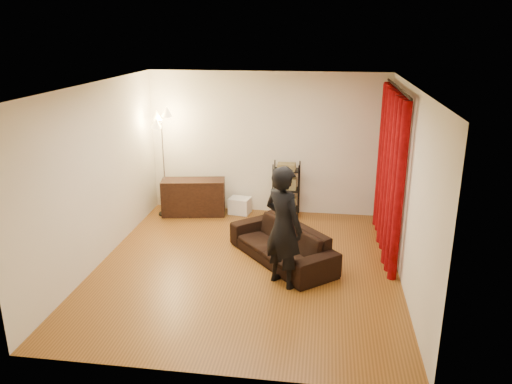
% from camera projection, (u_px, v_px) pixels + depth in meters
% --- Properties ---
extents(floor, '(5.00, 5.00, 0.00)m').
position_uv_depth(floor, '(247.00, 267.00, 7.55)').
color(floor, brown).
rests_on(floor, ground).
extents(ceiling, '(5.00, 5.00, 0.00)m').
position_uv_depth(ceiling, '(246.00, 86.00, 6.71)').
color(ceiling, white).
rests_on(ceiling, ground).
extents(wall_back, '(5.00, 0.00, 5.00)m').
position_uv_depth(wall_back, '(267.00, 144.00, 9.48)').
color(wall_back, beige).
rests_on(wall_back, ground).
extents(wall_front, '(5.00, 0.00, 5.00)m').
position_uv_depth(wall_front, '(205.00, 257.00, 4.77)').
color(wall_front, beige).
rests_on(wall_front, ground).
extents(wall_left, '(0.00, 5.00, 5.00)m').
position_uv_depth(wall_left, '(97.00, 175.00, 7.43)').
color(wall_left, beige).
rests_on(wall_left, ground).
extents(wall_right, '(0.00, 5.00, 5.00)m').
position_uv_depth(wall_right, '(408.00, 188.00, 6.83)').
color(wall_right, beige).
rests_on(wall_right, ground).
extents(curtain_rod, '(0.04, 2.65, 0.04)m').
position_uv_depth(curtain_rod, '(398.00, 88.00, 7.51)').
color(curtain_rod, black).
rests_on(curtain_rod, wall_right).
extents(curtain, '(0.22, 2.65, 2.55)m').
position_uv_depth(curtain, '(390.00, 171.00, 7.92)').
color(curtain, maroon).
rests_on(curtain, ground).
extents(sofa, '(1.83, 1.96, 0.56)m').
position_uv_depth(sofa, '(282.00, 244.00, 7.67)').
color(sofa, black).
rests_on(sofa, ground).
extents(person, '(0.75, 0.71, 1.72)m').
position_uv_depth(person, '(283.00, 227.00, 6.79)').
color(person, black).
rests_on(person, ground).
extents(media_cabinet, '(1.25, 0.64, 0.70)m').
position_uv_depth(media_cabinet, '(194.00, 197.00, 9.59)').
color(media_cabinet, black).
rests_on(media_cabinet, ground).
extents(storage_boxes, '(0.44, 0.38, 0.32)m').
position_uv_depth(storage_boxes, '(240.00, 206.00, 9.68)').
color(storage_boxes, silver).
rests_on(storage_boxes, ground).
extents(wire_shelf, '(0.52, 0.40, 1.05)m').
position_uv_depth(wire_shelf, '(286.00, 189.00, 9.47)').
color(wire_shelf, black).
rests_on(wire_shelf, ground).
extents(floor_lamp, '(0.40, 0.40, 2.01)m').
position_uv_depth(floor_lamp, '(164.00, 164.00, 9.38)').
color(floor_lamp, silver).
rests_on(floor_lamp, ground).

